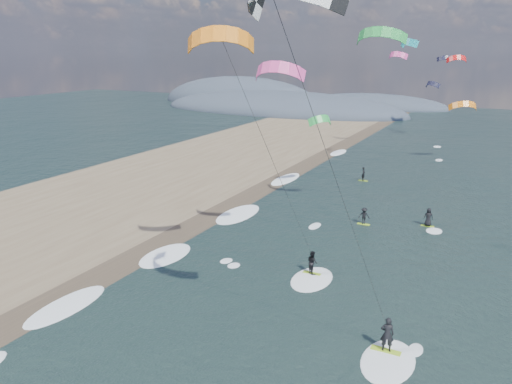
% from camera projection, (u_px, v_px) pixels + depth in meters
% --- Properties ---
extents(wet_sand_strip, '(3.00, 240.00, 0.00)m').
position_uv_depth(wet_sand_strip, '(100.00, 277.00, 34.21)').
color(wet_sand_strip, '#382D23').
rests_on(wet_sand_strip, ground).
extents(coastal_hills, '(80.00, 41.00, 15.00)m').
position_uv_depth(coastal_hills, '(275.00, 107.00, 132.21)').
color(coastal_hills, '#3D4756').
rests_on(coastal_hills, ground).
extents(kitesurfer_near_a, '(8.13, 9.18, 18.23)m').
position_uv_depth(kitesurfer_near_a, '(296.00, 70.00, 18.95)').
color(kitesurfer_near_a, '#90BB21').
rests_on(kitesurfer_near_a, ground).
extents(kitesurfer_near_b, '(7.07, 8.87, 16.69)m').
position_uv_depth(kitesurfer_near_b, '(254.00, 122.00, 28.99)').
color(kitesurfer_near_b, '#90BB21').
rests_on(kitesurfer_near_b, ground).
extents(far_kitesurfers, '(10.42, 15.61, 1.67)m').
position_uv_depth(far_kitesurfers, '(385.00, 206.00, 46.88)').
color(far_kitesurfers, '#90BB21').
rests_on(far_kitesurfers, ground).
extents(bg_kite_field, '(15.11, 73.56, 9.66)m').
position_uv_depth(bg_kite_field, '(412.00, 68.00, 60.74)').
color(bg_kite_field, green).
rests_on(bg_kite_field, ground).
extents(shoreline_surf, '(2.40, 79.40, 0.11)m').
position_uv_depth(shoreline_surf, '(158.00, 255.00, 37.73)').
color(shoreline_surf, white).
rests_on(shoreline_surf, ground).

